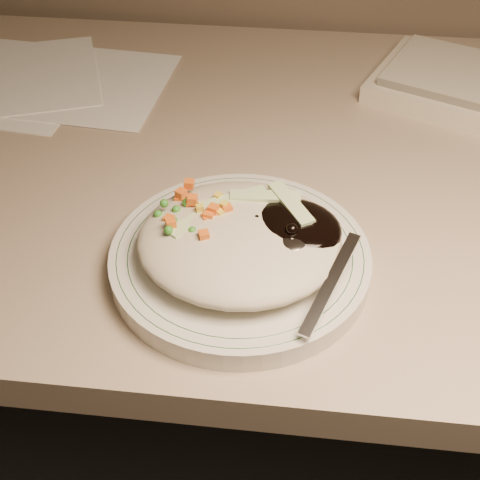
# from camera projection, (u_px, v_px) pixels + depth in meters

# --- Properties ---
(desk) EXTENTS (1.40, 0.70, 0.74)m
(desk) POSITION_uv_depth(u_px,v_px,m) (287.00, 275.00, 0.93)
(desk) COLOR gray
(desk) RESTS_ON ground
(plate) EXTENTS (0.25, 0.25, 0.02)m
(plate) POSITION_uv_depth(u_px,v_px,m) (240.00, 260.00, 0.65)
(plate) COLOR silver
(plate) RESTS_ON desk
(plate_rim) EXTENTS (0.24, 0.24, 0.00)m
(plate_rim) POSITION_uv_depth(u_px,v_px,m) (240.00, 252.00, 0.64)
(plate_rim) COLOR #144723
(plate_rim) RESTS_ON plate
(meal) EXTENTS (0.21, 0.19, 0.05)m
(meal) POSITION_uv_depth(u_px,v_px,m) (244.00, 236.00, 0.62)
(meal) COLOR #BBB297
(meal) RESTS_ON plate
(papers) EXTENTS (0.43, 0.30, 0.00)m
(papers) POSITION_uv_depth(u_px,v_px,m) (9.00, 81.00, 0.93)
(papers) COLOR white
(papers) RESTS_ON desk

